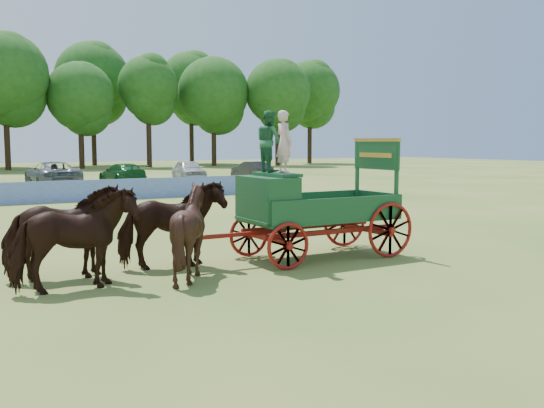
{
  "coord_description": "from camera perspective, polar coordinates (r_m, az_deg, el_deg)",
  "views": [
    {
      "loc": [
        -4.5,
        -12.32,
        2.88
      ],
      "look_at": [
        3.26,
        1.14,
        1.3
      ],
      "focal_mm": 40.0,
      "sensor_mm": 36.0,
      "label": 1
    }
  ],
  "objects": [
    {
      "name": "ground",
      "position": [
        13.42,
        -9.75,
        -6.66
      ],
      "size": [
        160.0,
        160.0,
        0.0
      ],
      "primitive_type": "plane",
      "color": "#9A8E45",
      "rests_on": "ground"
    },
    {
      "name": "horse_lead_left",
      "position": [
        12.3,
        -18.13,
        -3.25
      ],
      "size": [
        2.42,
        1.17,
        2.01
      ],
      "primitive_type": "imported",
      "rotation": [
        0.0,
        0.0,
        1.61
      ],
      "color": "black",
      "rests_on": "ground"
    },
    {
      "name": "horse_lead_right",
      "position": [
        13.36,
        -19.11,
        -2.57
      ],
      "size": [
        2.48,
        1.32,
        2.01
      ],
      "primitive_type": "imported",
      "rotation": [
        0.0,
        0.0,
        1.47
      ],
      "color": "black",
      "rests_on": "ground"
    },
    {
      "name": "horse_wheel_left",
      "position": [
        12.99,
        -7.71,
        -2.53
      ],
      "size": [
        2.18,
        2.03,
        2.01
      ],
      "primitive_type": "imported",
      "rotation": [
        0.0,
        0.0,
        1.82
      ],
      "color": "black",
      "rests_on": "ground"
    },
    {
      "name": "horse_wheel_right",
      "position": [
        14.0,
        -9.42,
        -1.96
      ],
      "size": [
        2.49,
        1.35,
        2.01
      ],
      "primitive_type": "imported",
      "rotation": [
        0.0,
        0.0,
        1.46
      ],
      "color": "black",
      "rests_on": "ground"
    },
    {
      "name": "farm_dray",
      "position": [
        14.79,
        2.12,
        0.81
      ],
      "size": [
        6.0,
        2.0,
        3.65
      ],
      "color": "maroon",
      "rests_on": "ground"
    },
    {
      "name": "sponsor_banner",
      "position": [
        30.61,
        -23.32,
        0.92
      ],
      "size": [
        26.0,
        0.08,
        1.05
      ],
      "primitive_type": "cube",
      "color": "#2142B6",
      "rests_on": "ground"
    }
  ]
}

